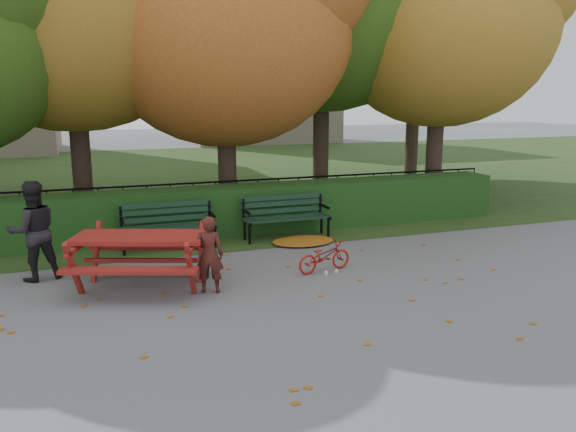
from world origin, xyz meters
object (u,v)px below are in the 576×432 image
object	(u,v)px
bench_left	(168,222)
tree_g	(430,19)
child	(209,255)
adult	(33,231)
tree_c	(241,8)
tree_e	(458,8)
bench_right	(285,213)
picnic_table	(140,247)
bicycle	(324,256)

from	to	relation	value
bench_left	tree_g	bearing A→B (deg)	32.17
child	tree_g	bearing A→B (deg)	-117.65
child	adult	bearing A→B (deg)	-12.26
tree_c	child	distance (m)	6.82
tree_e	child	bearing A→B (deg)	-147.67
child	bench_right	bearing A→B (deg)	-109.14
tree_g	bench_left	bearing A→B (deg)	-147.83
child	adult	world-z (taller)	adult
tree_e	picnic_table	bearing A→B (deg)	-153.56
adult	tree_e	bearing A→B (deg)	-176.85
bicycle	child	bearing A→B (deg)	88.78
bench_left	bench_right	bearing A→B (deg)	0.00
tree_e	picnic_table	distance (m)	10.51
tree_c	bench_left	size ratio (longest dim) A/B	4.44
adult	bicycle	xyz separation A→B (m)	(4.50, -1.17, -0.54)
bench_left	picnic_table	size ratio (longest dim) A/B	0.76
tree_e	adult	bearing A→B (deg)	-161.96
bench_right	child	xyz separation A→B (m)	(-2.17, -2.74, 0.06)
tree_c	bicycle	bearing A→B (deg)	-88.62
bench_right	adult	distance (m)	4.82
tree_c	tree_e	size ratio (longest dim) A/B	0.98
bench_right	adult	size ratio (longest dim) A/B	1.12
bench_left	bicycle	xyz separation A→B (m)	(2.25, -2.38, -0.26)
child	picnic_table	bearing A→B (deg)	-11.54
picnic_table	adult	bearing A→B (deg)	167.96
tree_c	bench_right	xyz separation A→B (m)	(0.27, -2.26, -4.30)
adult	bench_left	bearing A→B (deg)	-166.60
tree_e	bicycle	size ratio (longest dim) A/B	8.12
tree_g	child	distance (m)	13.74
bicycle	picnic_table	bearing A→B (deg)	74.83
tree_e	picnic_table	xyz separation A→B (m)	(-8.53, -4.24, -4.44)
picnic_table	bicycle	xyz separation A→B (m)	(2.96, -0.21, -0.38)
tree_e	adult	size ratio (longest dim) A/B	5.10
tree_c	adult	bearing A→B (deg)	-141.64
tree_c	child	size ratio (longest dim) A/B	6.85
tree_c	bicycle	size ratio (longest dim) A/B	7.96
tree_c	picnic_table	distance (m)	6.72
tree_c	child	world-z (taller)	tree_c
tree_c	tree_e	world-z (taller)	tree_e
tree_g	bench_left	world-z (taller)	tree_g
tree_c	child	bearing A→B (deg)	-110.86
bench_right	bicycle	bearing A→B (deg)	-93.69
bicycle	bench_right	bearing A→B (deg)	-14.82
tree_c	bicycle	xyz separation A→B (m)	(0.11, -4.64, -4.56)
tree_c	picnic_table	xyz separation A→B (m)	(-2.84, -4.44, -4.18)
tree_e	bench_left	world-z (taller)	tree_e
adult	bicycle	distance (m)	4.68
tree_c	tree_g	size ratio (longest dim) A/B	0.94
tree_c	adult	world-z (taller)	tree_c
child	adult	xyz separation A→B (m)	(-2.48, 1.52, 0.22)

